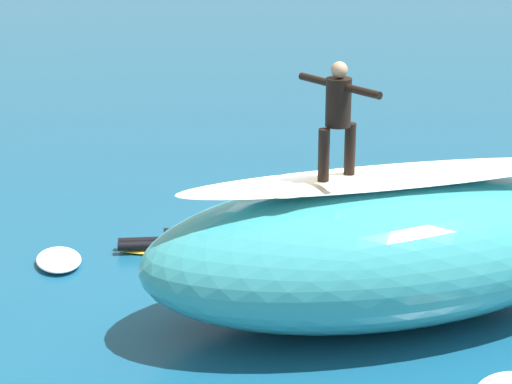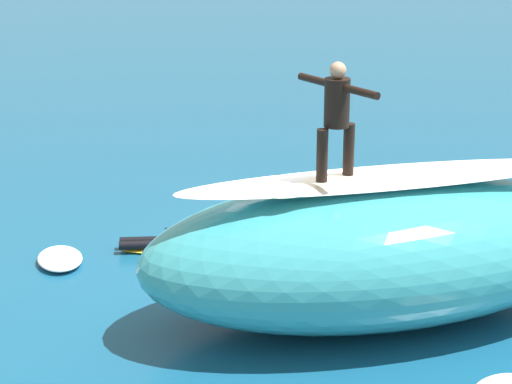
# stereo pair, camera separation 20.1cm
# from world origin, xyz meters

# --- Properties ---
(ground_plane) EXTENTS (120.00, 120.00, 0.00)m
(ground_plane) POSITION_xyz_m (0.00, 0.00, 0.00)
(ground_plane) COLOR #145175
(wave_crest) EXTENTS (6.80, 3.54, 1.95)m
(wave_crest) POSITION_xyz_m (-0.72, 1.58, 0.97)
(wave_crest) COLOR teal
(wave_crest) RESTS_ON ground_plane
(wave_foam_lip) EXTENTS (5.64, 1.54, 0.08)m
(wave_foam_lip) POSITION_xyz_m (-0.72, 1.58, 1.99)
(wave_foam_lip) COLOR white
(wave_foam_lip) RESTS_ON wave_crest
(surfboard_riding) EXTENTS (2.17, 1.16, 0.10)m
(surfboard_riding) POSITION_xyz_m (-0.06, 1.52, 2.00)
(surfboard_riding) COLOR #EAE5C6
(surfboard_riding) RESTS_ON wave_crest
(surfer_riding) EXTENTS (0.58, 1.40, 1.51)m
(surfer_riding) POSITION_xyz_m (-0.06, 1.52, 2.93)
(surfer_riding) COLOR black
(surfer_riding) RESTS_ON surfboard_riding
(surfboard_paddling) EXTENTS (2.33, 1.11, 0.07)m
(surfboard_paddling) POSITION_xyz_m (0.99, -1.57, 0.03)
(surfboard_paddling) COLOR yellow
(surfboard_paddling) RESTS_ON ground_plane
(surfer_paddling) EXTENTS (1.80, 0.74, 0.33)m
(surfer_paddling) POSITION_xyz_m (1.12, -1.61, 0.21)
(surfer_paddling) COLOR black
(surfer_paddling) RESTS_ON surfboard_paddling
(foam_patch_near) EXTENTS (0.75, 1.08, 0.16)m
(foam_patch_near) POSITION_xyz_m (3.09, -1.73, 0.08)
(foam_patch_near) COLOR white
(foam_patch_near) RESTS_ON ground_plane
(foam_patch_far) EXTENTS (0.65, 0.74, 0.09)m
(foam_patch_far) POSITION_xyz_m (1.09, -0.93, 0.04)
(foam_patch_far) COLOR white
(foam_patch_far) RESTS_ON ground_plane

